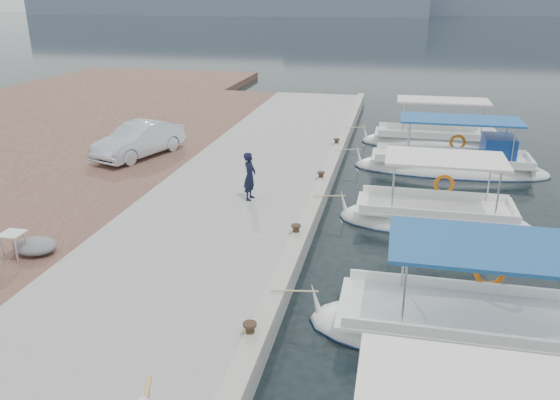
{
  "coord_description": "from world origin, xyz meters",
  "views": [
    {
      "loc": [
        2.16,
        -12.35,
        6.89
      ],
      "look_at": [
        -1.0,
        2.37,
        1.2
      ],
      "focal_mm": 35.0,
      "sensor_mm": 36.0,
      "label": 1
    }
  ],
  "objects_px": {
    "fishing_caique_c": "(434,220)",
    "fishing_caique_e": "(435,143)",
    "fisherman": "(250,176)",
    "parked_car": "(139,140)",
    "fishing_caique_d": "(453,167)",
    "fishing_caique_b": "(477,334)"
  },
  "relations": [
    {
      "from": "fishing_caique_c",
      "to": "parked_car",
      "type": "relative_size",
      "value": 1.42
    },
    {
      "from": "fishing_caique_b",
      "to": "fishing_caique_e",
      "type": "bearing_deg",
      "value": 90.24
    },
    {
      "from": "fishing_caique_c",
      "to": "fishing_caique_e",
      "type": "distance_m",
      "value": 10.08
    },
    {
      "from": "fishing_caique_c",
      "to": "parked_car",
      "type": "height_order",
      "value": "fishing_caique_c"
    },
    {
      "from": "fishing_caique_e",
      "to": "fisherman",
      "type": "xyz_separation_m",
      "value": [
        -6.51,
        -10.37,
        1.18
      ]
    },
    {
      "from": "fisherman",
      "to": "parked_car",
      "type": "distance_m",
      "value": 7.1
    },
    {
      "from": "fishing_caique_c",
      "to": "fishing_caique_d",
      "type": "height_order",
      "value": "same"
    },
    {
      "from": "parked_car",
      "to": "fishing_caique_d",
      "type": "bearing_deg",
      "value": 28.04
    },
    {
      "from": "fisherman",
      "to": "fishing_caique_d",
      "type": "bearing_deg",
      "value": -44.45
    },
    {
      "from": "fishing_caique_b",
      "to": "fishing_caique_d",
      "type": "relative_size",
      "value": 0.92
    },
    {
      "from": "fishing_caique_d",
      "to": "parked_car",
      "type": "height_order",
      "value": "fishing_caique_d"
    },
    {
      "from": "fishing_caique_c",
      "to": "fishing_caique_e",
      "type": "bearing_deg",
      "value": 87.0
    },
    {
      "from": "fishing_caique_b",
      "to": "fishing_caique_e",
      "type": "relative_size",
      "value": 1.02
    },
    {
      "from": "parked_car",
      "to": "fishing_caique_e",
      "type": "bearing_deg",
      "value": 45.8
    },
    {
      "from": "fishing_caique_b",
      "to": "fishing_caique_d",
      "type": "xyz_separation_m",
      "value": [
        0.43,
        12.09,
        0.06
      ]
    },
    {
      "from": "fishing_caique_e",
      "to": "parked_car",
      "type": "relative_size",
      "value": 1.67
    },
    {
      "from": "fishing_caique_c",
      "to": "fishing_caique_b",
      "type": "bearing_deg",
      "value": -84.53
    },
    {
      "from": "fisherman",
      "to": "fishing_caique_b",
      "type": "bearing_deg",
      "value": -127.8
    },
    {
      "from": "fisherman",
      "to": "parked_car",
      "type": "bearing_deg",
      "value": 59.92
    },
    {
      "from": "fishing_caique_c",
      "to": "fishing_caique_d",
      "type": "relative_size",
      "value": 0.76
    },
    {
      "from": "fishing_caique_d",
      "to": "fisherman",
      "type": "bearing_deg",
      "value": -138.73
    },
    {
      "from": "fishing_caique_d",
      "to": "fisherman",
      "type": "distance_m",
      "value": 9.39
    }
  ]
}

